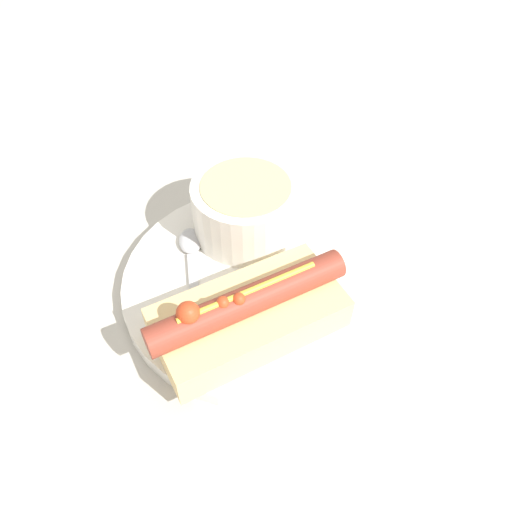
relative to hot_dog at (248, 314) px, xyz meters
The scene contains 5 objects.
ground_plane 0.07m from the hot_dog, 74.51° to the left, with size 4.00×4.00×0.00m, color #BCB7AD.
dinner_plate 0.06m from the hot_dog, 74.51° to the left, with size 0.24×0.24×0.02m.
hot_dog is the anchor object (origin of this frame).
soup_bowl 0.12m from the hot_dog, 83.13° to the left, with size 0.10×0.10×0.06m.
spoon 0.09m from the hot_dog, 117.88° to the left, with size 0.02×0.14×0.01m.
Camera 1 is at (-0.04, -0.28, 0.36)m, focal length 35.00 mm.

